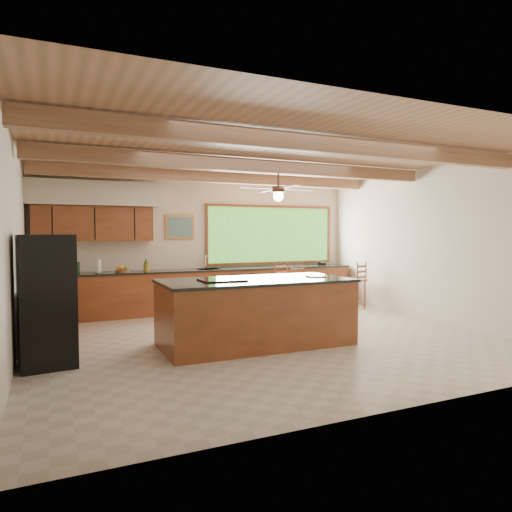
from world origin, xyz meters
name	(u,v)px	position (x,y,z in m)	size (l,w,h in m)	color
ground	(265,338)	(0.00, 0.00, 0.00)	(7.20, 7.20, 0.00)	#C1B4A0
room_shell	(240,204)	(-0.17, 0.65, 2.21)	(7.27, 6.54, 3.02)	beige
counter_run	(176,294)	(-0.82, 2.52, 0.46)	(7.12, 3.10, 1.22)	brown
island	(256,312)	(-0.30, -0.31, 0.51)	(2.92, 1.39, 1.03)	brown
refrigerator	(47,301)	(-3.22, -0.26, 0.85)	(0.73, 0.71, 1.70)	black
bar_stool_a	(277,284)	(1.11, 1.75, 0.66)	(0.46, 0.46, 1.12)	brown
bar_stool_b	(295,284)	(1.61, 1.85, 0.62)	(0.41, 0.41, 1.04)	brown
bar_stool_c	(357,281)	(3.11, 1.71, 0.64)	(0.47, 0.47, 1.08)	brown
bar_stool_d	(294,283)	(1.80, 2.25, 0.59)	(0.37, 0.37, 0.99)	brown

